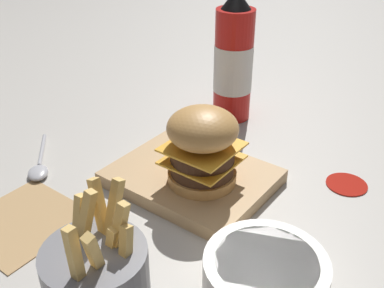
{
  "coord_description": "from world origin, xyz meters",
  "views": [
    {
      "loc": [
        -0.39,
        0.51,
        0.41
      ],
      "look_at": [
        -0.04,
        0.04,
        0.07
      ],
      "focal_mm": 42.0,
      "sensor_mm": 36.0,
      "label": 1
    }
  ],
  "objects_px": {
    "burger": "(202,146)",
    "ketchup_bottle": "(233,63)",
    "serving_board": "(192,177)",
    "fries_basket": "(98,284)",
    "spoon": "(39,168)",
    "side_bowl": "(264,280)"
  },
  "relations": [
    {
      "from": "fries_basket",
      "to": "side_bowl",
      "type": "bearing_deg",
      "value": -135.41
    },
    {
      "from": "serving_board",
      "to": "side_bowl",
      "type": "relative_size",
      "value": 1.72
    },
    {
      "from": "burger",
      "to": "side_bowl",
      "type": "distance_m",
      "value": 0.22
    },
    {
      "from": "serving_board",
      "to": "side_bowl",
      "type": "height_order",
      "value": "side_bowl"
    },
    {
      "from": "serving_board",
      "to": "burger",
      "type": "height_order",
      "value": "burger"
    },
    {
      "from": "ketchup_bottle",
      "to": "spoon",
      "type": "distance_m",
      "value": 0.41
    },
    {
      "from": "burger",
      "to": "spoon",
      "type": "height_order",
      "value": "burger"
    },
    {
      "from": "burger",
      "to": "ketchup_bottle",
      "type": "xyz_separation_m",
      "value": [
        0.11,
        -0.25,
        0.03
      ]
    },
    {
      "from": "ketchup_bottle",
      "to": "spoon",
      "type": "height_order",
      "value": "ketchup_bottle"
    },
    {
      "from": "serving_board",
      "to": "ketchup_bottle",
      "type": "distance_m",
      "value": 0.27
    },
    {
      "from": "ketchup_bottle",
      "to": "spoon",
      "type": "relative_size",
      "value": 2.04
    },
    {
      "from": "serving_board",
      "to": "spoon",
      "type": "distance_m",
      "value": 0.26
    },
    {
      "from": "fries_basket",
      "to": "burger",
      "type": "bearing_deg",
      "value": -79.15
    },
    {
      "from": "burger",
      "to": "ketchup_bottle",
      "type": "height_order",
      "value": "ketchup_bottle"
    },
    {
      "from": "serving_board",
      "to": "fries_basket",
      "type": "bearing_deg",
      "value": 105.9
    },
    {
      "from": "serving_board",
      "to": "burger",
      "type": "xyz_separation_m",
      "value": [
        -0.03,
        0.01,
        0.07
      ]
    },
    {
      "from": "fries_basket",
      "to": "spoon",
      "type": "bearing_deg",
      "value": -25.11
    },
    {
      "from": "burger",
      "to": "fries_basket",
      "type": "relative_size",
      "value": 0.76
    },
    {
      "from": "spoon",
      "to": "burger",
      "type": "bearing_deg",
      "value": 66.44
    },
    {
      "from": "fries_basket",
      "to": "spoon",
      "type": "height_order",
      "value": "fries_basket"
    },
    {
      "from": "ketchup_bottle",
      "to": "side_bowl",
      "type": "height_order",
      "value": "ketchup_bottle"
    },
    {
      "from": "burger",
      "to": "spoon",
      "type": "xyz_separation_m",
      "value": [
        0.25,
        0.11,
        -0.08
      ]
    }
  ]
}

